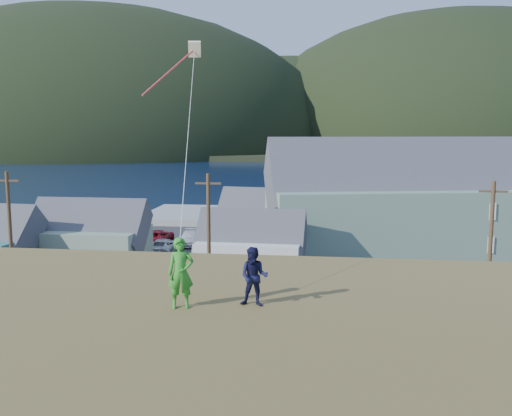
% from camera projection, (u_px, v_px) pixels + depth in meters
% --- Properties ---
extents(ground, '(900.00, 900.00, 0.00)m').
position_uv_depth(ground, '(248.00, 326.00, 33.96)').
color(ground, '#0A1638').
rests_on(ground, ground).
extents(grass_strip, '(110.00, 8.00, 0.10)m').
position_uv_depth(grass_strip, '(243.00, 338.00, 31.99)').
color(grass_strip, '#4C3D19').
rests_on(grass_strip, ground).
extents(waterfront_lot, '(72.00, 36.00, 0.12)m').
position_uv_depth(waterfront_lot, '(275.00, 261.00, 50.65)').
color(waterfront_lot, '#28282B').
rests_on(waterfront_lot, ground).
extents(wharf, '(26.00, 14.00, 0.90)m').
position_uv_depth(wharf, '(246.00, 216.00, 73.95)').
color(wharf, gray).
rests_on(wharf, ground).
extents(far_shore, '(900.00, 320.00, 2.00)m').
position_uv_depth(far_shore, '(323.00, 146.00, 357.96)').
color(far_shore, black).
rests_on(far_shore, ground).
extents(far_hills, '(760.00, 265.00, 143.00)m').
position_uv_depth(far_hills, '(389.00, 147.00, 303.55)').
color(far_hills, black).
rests_on(far_hills, ground).
extents(lodge, '(38.98, 18.47, 13.23)m').
position_uv_depth(lodge, '(472.00, 202.00, 52.24)').
color(lodge, slate).
rests_on(lodge, waterfront_lot).
extents(shed_palegreen_near, '(9.77, 6.22, 7.07)m').
position_uv_depth(shed_palegreen_near, '(89.00, 237.00, 47.98)').
color(shed_palegreen_near, gray).
rests_on(shed_palegreen_near, waterfront_lot).
extents(shed_white, '(8.50, 5.85, 6.65)m').
position_uv_depth(shed_white, '(251.00, 248.00, 44.05)').
color(shed_white, silver).
rests_on(shed_white, waterfront_lot).
extents(shed_palegreen_far, '(10.16, 6.66, 6.39)m').
position_uv_depth(shed_palegreen_far, '(263.00, 214.00, 62.29)').
color(shed_palegreen_far, gray).
rests_on(shed_palegreen_far, waterfront_lot).
extents(utility_poles, '(29.93, 0.24, 8.89)m').
position_uv_depth(utility_poles, '(225.00, 246.00, 35.02)').
color(utility_poles, '#47331E').
rests_on(utility_poles, waterfront_lot).
extents(parked_cars, '(27.13, 13.38, 1.56)m').
position_uv_depth(parked_cars, '(187.00, 242.00, 55.17)').
color(parked_cars, silver).
rests_on(parked_cars, waterfront_lot).
extents(kite_flyer_green, '(0.75, 0.59, 1.79)m').
position_uv_depth(kite_flyer_green, '(181.00, 273.00, 14.24)').
color(kite_flyer_green, '#2D9127').
rests_on(kite_flyer_green, hillside).
extents(kite_flyer_navy, '(0.77, 0.62, 1.52)m').
position_uv_depth(kite_flyer_navy, '(254.00, 277.00, 14.42)').
color(kite_flyer_navy, '#131436').
rests_on(kite_flyer_navy, hillside).
extents(kite_rig, '(1.31, 4.01, 9.44)m').
position_uv_depth(kite_rig, '(191.00, 54.00, 20.61)').
color(kite_rig, '#F9EDBD').
rests_on(kite_rig, ground).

